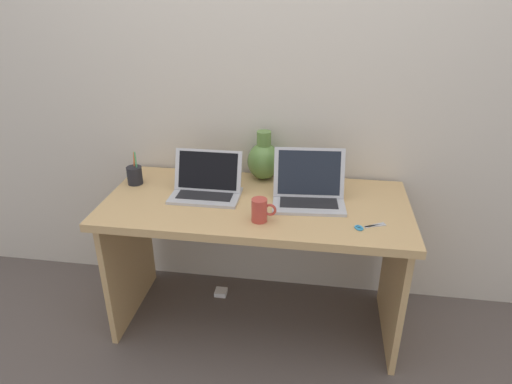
{
  "coord_description": "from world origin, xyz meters",
  "views": [
    {
      "loc": [
        0.29,
        -1.96,
        1.75
      ],
      "look_at": [
        0.0,
        0.0,
        0.8
      ],
      "focal_mm": 31.59,
      "sensor_mm": 36.0,
      "label": 1
    }
  ],
  "objects_px": {
    "scissors": "(365,227)",
    "power_brick": "(221,292)",
    "laptop_left": "(207,184)",
    "green_vase": "(264,160)",
    "laptop_right": "(309,188)",
    "coffee_mug": "(260,210)",
    "pen_cup": "(135,175)"
  },
  "relations": [
    {
      "from": "scissors",
      "to": "power_brick",
      "type": "bearing_deg",
      "value": 153.77
    },
    {
      "from": "laptop_left",
      "to": "green_vase",
      "type": "xyz_separation_m",
      "value": [
        0.26,
        0.24,
        0.05
      ]
    },
    {
      "from": "laptop_right",
      "to": "scissors",
      "type": "bearing_deg",
      "value": -41.75
    },
    {
      "from": "scissors",
      "to": "power_brick",
      "type": "relative_size",
      "value": 2.03
    },
    {
      "from": "power_brick",
      "to": "laptop_right",
      "type": "bearing_deg",
      "value": -15.91
    },
    {
      "from": "scissors",
      "to": "laptop_right",
      "type": "bearing_deg",
      "value": 138.25
    },
    {
      "from": "coffee_mug",
      "to": "scissors",
      "type": "xyz_separation_m",
      "value": [
        0.47,
        0.01,
        -0.05
      ]
    },
    {
      "from": "laptop_right",
      "to": "pen_cup",
      "type": "relative_size",
      "value": 2.01
    },
    {
      "from": "coffee_mug",
      "to": "pen_cup",
      "type": "xyz_separation_m",
      "value": [
        -0.71,
        0.3,
        -0.01
      ]
    },
    {
      "from": "laptop_left",
      "to": "scissors",
      "type": "bearing_deg",
      "value": -16.36
    },
    {
      "from": "laptop_right",
      "to": "scissors",
      "type": "height_order",
      "value": "laptop_right"
    },
    {
      "from": "coffee_mug",
      "to": "scissors",
      "type": "height_order",
      "value": "coffee_mug"
    },
    {
      "from": "laptop_left",
      "to": "power_brick",
      "type": "distance_m",
      "value": 0.8
    },
    {
      "from": "green_vase",
      "to": "scissors",
      "type": "distance_m",
      "value": 0.7
    },
    {
      "from": "laptop_right",
      "to": "coffee_mug",
      "type": "distance_m",
      "value": 0.32
    },
    {
      "from": "green_vase",
      "to": "coffee_mug",
      "type": "distance_m",
      "value": 0.48
    },
    {
      "from": "laptop_right",
      "to": "green_vase",
      "type": "bearing_deg",
      "value": 136.82
    },
    {
      "from": "laptop_left",
      "to": "coffee_mug",
      "type": "xyz_separation_m",
      "value": [
        0.3,
        -0.23,
        -0.0
      ]
    },
    {
      "from": "laptop_left",
      "to": "power_brick",
      "type": "height_order",
      "value": "laptop_left"
    },
    {
      "from": "pen_cup",
      "to": "laptop_left",
      "type": "bearing_deg",
      "value": -9.79
    },
    {
      "from": "laptop_right",
      "to": "coffee_mug",
      "type": "height_order",
      "value": "laptop_right"
    },
    {
      "from": "power_brick",
      "to": "coffee_mug",
      "type": "bearing_deg",
      "value": -52.55
    },
    {
      "from": "laptop_right",
      "to": "scissors",
      "type": "xyz_separation_m",
      "value": [
        0.26,
        -0.23,
        -0.06
      ]
    },
    {
      "from": "coffee_mug",
      "to": "pen_cup",
      "type": "distance_m",
      "value": 0.78
    },
    {
      "from": "green_vase",
      "to": "pen_cup",
      "type": "relative_size",
      "value": 1.47
    },
    {
      "from": "power_brick",
      "to": "green_vase",
      "type": "bearing_deg",
      "value": 21.68
    },
    {
      "from": "laptop_right",
      "to": "scissors",
      "type": "relative_size",
      "value": 2.56
    },
    {
      "from": "laptop_left",
      "to": "green_vase",
      "type": "relative_size",
      "value": 1.28
    },
    {
      "from": "laptop_left",
      "to": "coffee_mug",
      "type": "relative_size",
      "value": 3.03
    },
    {
      "from": "laptop_right",
      "to": "pen_cup",
      "type": "bearing_deg",
      "value": 175.91
    },
    {
      "from": "coffee_mug",
      "to": "power_brick",
      "type": "relative_size",
      "value": 1.62
    },
    {
      "from": "laptop_right",
      "to": "power_brick",
      "type": "xyz_separation_m",
      "value": [
        -0.5,
        0.14,
        -0.8
      ]
    }
  ]
}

